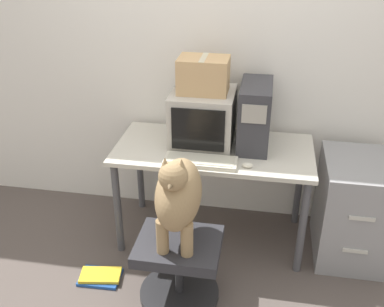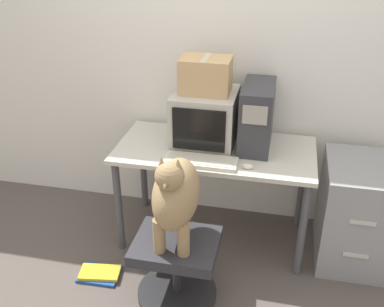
% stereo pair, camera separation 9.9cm
% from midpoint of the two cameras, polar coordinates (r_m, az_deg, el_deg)
% --- Properties ---
extents(ground_plane, '(12.00, 12.00, 0.00)m').
position_cam_midpoint_polar(ground_plane, '(3.16, 2.55, -13.87)').
color(ground_plane, '#564C47').
extents(wall_back, '(8.00, 0.05, 2.60)m').
position_cam_midpoint_polar(wall_back, '(3.17, 5.36, 13.10)').
color(wall_back, white).
rests_on(wall_back, ground_plane).
extents(desk, '(1.32, 0.65, 0.73)m').
position_cam_midpoint_polar(desk, '(3.06, 3.86, -0.87)').
color(desk, beige).
rests_on(desk, ground_plane).
extents(crt_monitor, '(0.42, 0.42, 0.36)m').
position_cam_midpoint_polar(crt_monitor, '(3.02, 2.59, 4.57)').
color(crt_monitor, '#B7B2A8').
rests_on(crt_monitor, desk).
extents(pc_tower, '(0.20, 0.43, 0.43)m').
position_cam_midpoint_polar(pc_tower, '(2.99, 9.19, 4.69)').
color(pc_tower, '#333338').
rests_on(pc_tower, desk).
extents(keyboard, '(0.46, 0.17, 0.03)m').
position_cam_midpoint_polar(keyboard, '(2.82, 2.11, -0.98)').
color(keyboard, beige).
rests_on(keyboard, desk).
extents(computer_mouse, '(0.07, 0.04, 0.04)m').
position_cam_midpoint_polar(computer_mouse, '(2.78, 8.07, -1.62)').
color(computer_mouse, beige).
rests_on(computer_mouse, desk).
extents(office_chair, '(0.49, 0.49, 0.43)m').
position_cam_midpoint_polar(office_chair, '(2.79, -0.93, -14.07)').
color(office_chair, '#262628').
rests_on(office_chair, ground_plane).
extents(dog, '(0.25, 0.47, 0.60)m').
position_cam_midpoint_polar(dog, '(2.49, -0.97, -5.18)').
color(dog, '#9E7F56').
rests_on(dog, office_chair).
extents(filing_cabinet, '(0.44, 0.58, 0.72)m').
position_cam_midpoint_polar(filing_cabinet, '(3.22, 20.75, -7.01)').
color(filing_cabinet, gray).
rests_on(filing_cabinet, ground_plane).
extents(cardboard_box, '(0.32, 0.23, 0.23)m').
position_cam_midpoint_polar(cardboard_box, '(2.92, 2.72, 9.90)').
color(cardboard_box, tan).
rests_on(cardboard_box, crt_monitor).
extents(book_stack_floor, '(0.28, 0.20, 0.04)m').
position_cam_midpoint_polar(book_stack_floor, '(3.11, -10.72, -14.76)').
color(book_stack_floor, '#1E4C9E').
rests_on(book_stack_floor, ground_plane).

